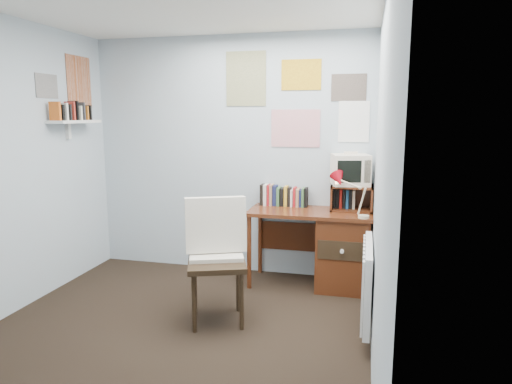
% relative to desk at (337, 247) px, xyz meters
% --- Properties ---
extents(ground, '(3.50, 3.50, 0.00)m').
position_rel_desk_xyz_m(ground, '(-1.17, -1.48, -0.41)').
color(ground, black).
rests_on(ground, ground).
extents(back_wall, '(3.00, 0.02, 2.50)m').
position_rel_desk_xyz_m(back_wall, '(-1.17, 0.27, 0.84)').
color(back_wall, '#A8B3C0').
rests_on(back_wall, ground).
extents(right_wall, '(0.02, 3.50, 2.50)m').
position_rel_desk_xyz_m(right_wall, '(0.33, -1.48, 0.84)').
color(right_wall, '#A8B3C0').
rests_on(right_wall, ground).
extents(desk, '(1.20, 0.55, 0.76)m').
position_rel_desk_xyz_m(desk, '(0.00, 0.00, 0.00)').
color(desk, '#522612').
rests_on(desk, ground).
extents(desk_chair, '(0.64, 0.63, 0.99)m').
position_rel_desk_xyz_m(desk_chair, '(-0.91, -1.00, 0.09)').
color(desk_chair, black).
rests_on(desk_chair, ground).
extents(desk_lamp, '(0.26, 0.23, 0.36)m').
position_rel_desk_xyz_m(desk_lamp, '(0.24, -0.22, 0.53)').
color(desk_lamp, '#AD0B18').
rests_on(desk_lamp, desk).
extents(tv_riser, '(0.40, 0.30, 0.25)m').
position_rel_desk_xyz_m(tv_riser, '(0.12, 0.11, 0.48)').
color(tv_riser, '#522612').
rests_on(tv_riser, desk).
extents(crt_tv, '(0.41, 0.39, 0.33)m').
position_rel_desk_xyz_m(crt_tv, '(0.09, 0.13, 0.77)').
color(crt_tv, beige).
rests_on(crt_tv, tv_riser).
extents(book_row, '(0.60, 0.14, 0.22)m').
position_rel_desk_xyz_m(book_row, '(-0.51, 0.18, 0.46)').
color(book_row, '#522612').
rests_on(book_row, desk).
extents(radiator, '(0.09, 0.80, 0.60)m').
position_rel_desk_xyz_m(radiator, '(0.29, -0.93, 0.01)').
color(radiator, white).
rests_on(radiator, right_wall).
extents(wall_shelf, '(0.20, 0.62, 0.24)m').
position_rel_desk_xyz_m(wall_shelf, '(-2.57, -0.38, 1.21)').
color(wall_shelf, white).
rests_on(wall_shelf, left_wall).
extents(posters_back, '(1.20, 0.01, 0.90)m').
position_rel_desk_xyz_m(posters_back, '(-0.47, 0.26, 1.44)').
color(posters_back, white).
rests_on(posters_back, back_wall).
extents(posters_left, '(0.01, 0.70, 0.60)m').
position_rel_desk_xyz_m(posters_left, '(-2.67, -0.38, 1.59)').
color(posters_left, white).
rests_on(posters_left, left_wall).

